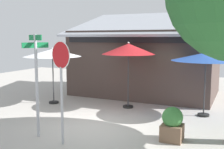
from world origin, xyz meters
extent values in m
cube|color=#ADA8A0|center=(0.00, 0.00, -0.05)|extent=(28.00, 28.00, 0.10)
cube|color=#473833|center=(-0.31, 5.98, 1.66)|extent=(7.06, 4.62, 3.32)
cube|color=#999EA8|center=(-0.31, 5.83, 3.73)|extent=(7.56, 5.18, 1.44)
cube|color=black|center=(-0.31, 3.62, 2.97)|extent=(6.46, 0.16, 0.44)
cylinder|color=#A8AAB2|center=(-1.18, -1.75, 1.54)|extent=(0.09, 0.09, 3.08)
cube|color=#116B38|center=(-1.18, -1.75, 2.98)|extent=(0.75, 0.38, 0.16)
cube|color=#116B38|center=(-1.18, -1.75, 2.76)|extent=(0.38, 0.75, 0.16)
cube|color=white|center=(-1.57, -1.56, 2.98)|extent=(0.07, 0.06, 0.16)
cylinder|color=#A8AAB2|center=(-0.15, -1.95, 1.09)|extent=(0.07, 0.07, 2.19)
cylinder|color=white|center=(-0.15, -1.95, 2.51)|extent=(0.73, 0.23, 0.76)
cylinder|color=red|center=(-0.15, -1.95, 2.51)|extent=(0.69, 0.23, 0.71)
cylinder|color=black|center=(-3.38, 1.94, 0.04)|extent=(0.44, 0.44, 0.08)
cylinder|color=#333335|center=(-3.38, 1.94, 1.09)|extent=(0.05, 0.05, 2.19)
cone|color=white|center=(-3.38, 1.94, 2.30)|extent=(2.57, 2.57, 0.33)
sphere|color=silver|center=(-3.38, 1.94, 2.50)|extent=(0.08, 0.08, 0.08)
cylinder|color=black|center=(-0.02, 2.64, 0.04)|extent=(0.44, 0.44, 0.08)
cylinder|color=#333335|center=(-0.02, 2.64, 1.17)|extent=(0.05, 0.05, 2.33)
cone|color=#B21E23|center=(-0.02, 2.64, 2.51)|extent=(2.23, 2.23, 0.45)
sphere|color=silver|center=(-0.02, 2.64, 2.76)|extent=(0.08, 0.08, 0.08)
cylinder|color=black|center=(3.08, 2.68, 0.04)|extent=(0.44, 0.44, 0.08)
cylinder|color=#333335|center=(3.08, 2.68, 1.08)|extent=(0.05, 0.05, 2.17)
cone|color=#2D56B7|center=(3.08, 2.68, 2.27)|extent=(2.57, 2.57, 0.31)
sphere|color=silver|center=(3.08, 2.68, 2.46)|extent=(0.08, 0.08, 0.08)
cube|color=brown|center=(2.57, -0.38, 0.24)|extent=(0.60, 0.60, 0.48)
sphere|color=#387538|center=(2.57, -0.38, 0.70)|extent=(0.60, 0.60, 0.60)
camera|label=1|loc=(4.28, -8.13, 2.98)|focal=44.44mm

